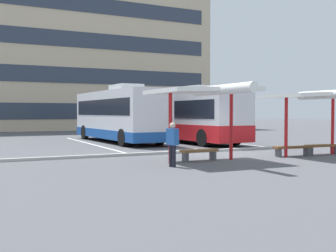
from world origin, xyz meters
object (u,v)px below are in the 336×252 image
coach_bus_1 (186,117)px  waiting_shelter_1 (315,96)px  waiting_passenger_0 (172,142)px  waiting_shelter_0 (206,92)px  bench_1 (293,149)px  coach_bus_0 (118,115)px  bench_0 (199,152)px  bench_2 (322,147)px

coach_bus_1 → waiting_shelter_1: bearing=-84.4°
waiting_passenger_0 → waiting_shelter_0: bearing=22.2°
waiting_shelter_1 → bench_1: bearing=157.9°
coach_bus_0 → waiting_shelter_1: 13.02m
bench_0 → bench_2: bearing=-2.6°
coach_bus_1 → bench_0: bearing=-115.6°
coach_bus_0 → waiting_shelter_1: bearing=-68.1°
waiting_shelter_0 → waiting_shelter_1: waiting_shelter_0 is taller
waiting_shelter_1 → waiting_passenger_0: waiting_shelter_1 is taller
waiting_shelter_0 → bench_0: bearing=90.0°
bench_1 → waiting_passenger_0: waiting_passenger_0 is taller
coach_bus_0 → bench_0: (-0.53, -11.33, -1.38)m
waiting_shelter_0 → waiting_passenger_0: 2.64m
coach_bus_0 → bench_1: size_ratio=5.85×
coach_bus_0 → waiting_shelter_0: size_ratio=2.19×
waiting_shelter_1 → waiting_shelter_0: bearing=177.3°
bench_0 → waiting_shelter_1: 5.90m
coach_bus_1 → bench_2: bearing=-78.9°
coach_bus_1 → bench_0: 10.30m
bench_0 → bench_2: (6.28, -0.29, 0.00)m
bench_2 → waiting_shelter_1: bearing=-154.4°
waiting_shelter_1 → waiting_passenger_0: bearing=-176.2°
coach_bus_0 → waiting_passenger_0: bearing=-100.5°
bench_1 → coach_bus_1: bearing=90.4°
waiting_shelter_0 → bench_1: (4.48, 0.11, -2.35)m
coach_bus_0 → bench_2: (5.75, -11.62, -1.38)m
coach_bus_0 → waiting_shelter_0: 11.85m
bench_1 → bench_2: bearing=2.1°
bench_0 → waiting_shelter_1: size_ratio=0.36×
coach_bus_1 → waiting_shelter_0: (-4.41, -9.69, 1.08)m
coach_bus_0 → coach_bus_1: coach_bus_0 is taller
bench_0 → bench_1: bearing=-4.5°
coach_bus_1 → bench_0: size_ratio=6.60×
waiting_shelter_0 → waiting_passenger_0: (-1.78, -0.73, -1.80)m
waiting_shelter_1 → bench_0: bearing=172.4°
coach_bus_1 → waiting_passenger_0: coach_bus_1 is taller
coach_bus_0 → waiting_passenger_0: (-2.31, -12.53, -0.83)m
bench_0 → bench_1: same height
coach_bus_1 → waiting_shelter_1: coach_bus_1 is taller
waiting_shelter_0 → waiting_shelter_1: bearing=-2.7°
coach_bus_0 → waiting_shelter_1: coach_bus_0 is taller
coach_bus_0 → bench_2: size_ratio=6.12×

